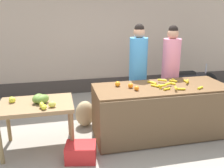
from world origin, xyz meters
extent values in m
plane|color=gray|center=(0.00, 0.00, 0.00)|extent=(24.00, 24.00, 0.00)
cube|color=tan|center=(0.00, 2.67, 1.65)|extent=(9.52, 0.20, 3.30)
cube|color=#3F3833|center=(0.00, 2.56, 0.18)|extent=(9.52, 0.04, 0.36)
cube|color=brown|center=(0.53, 0.00, 0.45)|extent=(2.27, 0.87, 0.89)
cube|color=brown|center=(0.53, -0.45, 0.45)|extent=(2.27, 0.03, 0.83)
cube|color=olive|center=(-1.52, 0.00, 0.73)|extent=(1.11, 0.76, 0.06)
cylinder|color=olive|center=(-2.02, -0.33, 0.35)|extent=(0.06, 0.06, 0.70)
cylinder|color=olive|center=(-1.01, -0.33, 0.35)|extent=(0.06, 0.06, 0.70)
cylinder|color=olive|center=(-2.02, 0.33, 0.35)|extent=(0.06, 0.06, 0.70)
cylinder|color=#946645|center=(-1.01, 0.33, 0.35)|extent=(0.06, 0.06, 0.70)
cylinder|color=gold|center=(1.04, 0.12, 0.91)|extent=(0.05, 0.13, 0.04)
cylinder|color=yellow|center=(0.53, -0.21, 0.91)|extent=(0.13, 0.07, 0.04)
cylinder|color=yellow|center=(0.43, 0.19, 0.91)|extent=(0.13, 0.15, 0.04)
cylinder|color=yellow|center=(0.74, 0.06, 0.91)|extent=(0.12, 0.11, 0.04)
cylinder|color=yellow|center=(0.87, 0.22, 0.91)|extent=(0.04, 0.13, 0.04)
cylinder|color=gold|center=(0.44, 0.14, 0.91)|extent=(0.07, 0.14, 0.04)
cylinder|color=gold|center=(0.75, -0.26, 0.91)|extent=(0.13, 0.07, 0.04)
cylinder|color=yellow|center=(1.08, -0.27, 0.91)|extent=(0.13, 0.09, 0.04)
cylinder|color=gold|center=(0.83, 0.19, 0.91)|extent=(0.13, 0.12, 0.04)
cylinder|color=yellow|center=(0.41, 0.00, 0.91)|extent=(0.11, 0.13, 0.04)
cylinder|color=yellow|center=(0.47, -0.07, 0.91)|extent=(0.07, 0.16, 0.04)
cylinder|color=gold|center=(0.62, 0.18, 0.94)|extent=(0.15, 0.12, 0.04)
cylinder|color=yellow|center=(0.49, -0.12, 0.94)|extent=(0.13, 0.06, 0.04)
cylinder|color=gold|center=(1.01, 0.03, 0.94)|extent=(0.12, 0.14, 0.04)
cylinder|color=yellow|center=(0.63, -0.04, 0.94)|extent=(0.15, 0.10, 0.04)
cylinder|color=gold|center=(0.65, -0.27, 0.94)|extent=(0.08, 0.13, 0.04)
sphere|color=orange|center=(-0.20, 0.15, 0.94)|extent=(0.09, 0.09, 0.09)
sphere|color=orange|center=(0.04, -0.12, 0.93)|extent=(0.08, 0.08, 0.08)
sphere|color=orange|center=(-0.01, 0.02, 0.93)|extent=(0.08, 0.08, 0.08)
ellipsoid|color=yellow|center=(-1.87, 0.10, 0.81)|extent=(0.12, 0.11, 0.09)
ellipsoid|color=yellow|center=(-1.42, -0.21, 0.81)|extent=(0.07, 0.11, 0.09)
ellipsoid|color=yellow|center=(-1.39, -0.28, 0.80)|extent=(0.09, 0.11, 0.07)
ellipsoid|color=#DAD742|center=(-1.88, 0.14, 0.81)|extent=(0.13, 0.13, 0.08)
ellipsoid|color=#D6D34C|center=(-1.27, -0.22, 0.81)|extent=(0.12, 0.09, 0.09)
ellipsoid|color=olive|center=(-1.48, 0.01, 0.83)|extent=(0.24, 0.26, 0.14)
ellipsoid|color=olive|center=(-1.41, -0.03, 0.83)|extent=(0.26, 0.25, 0.14)
cylinder|color=#33333D|center=(0.33, 0.68, 0.37)|extent=(0.29, 0.29, 0.73)
cylinder|color=#3F8CCC|center=(0.33, 0.68, 1.18)|extent=(0.34, 0.34, 0.90)
sphere|color=tan|center=(0.33, 0.68, 1.72)|extent=(0.21, 0.21, 0.21)
sphere|color=black|center=(0.33, 0.68, 1.79)|extent=(0.18, 0.18, 0.18)
cylinder|color=#33333D|center=(0.99, 0.65, 0.36)|extent=(0.29, 0.29, 0.72)
cylinder|color=pink|center=(0.99, 0.65, 1.16)|extent=(0.34, 0.34, 0.88)
sphere|color=tan|center=(0.99, 0.65, 1.69)|extent=(0.21, 0.21, 0.21)
sphere|color=black|center=(0.99, 0.65, 1.76)|extent=(0.18, 0.18, 0.18)
torus|color=black|center=(2.38, 1.47, 0.33)|extent=(0.65, 0.09, 0.65)
torus|color=black|center=(1.43, 1.47, 0.33)|extent=(0.65, 0.09, 0.65)
cube|color=black|center=(1.91, 1.47, 0.51)|extent=(0.80, 0.18, 0.28)
cube|color=black|center=(1.81, 1.47, 0.67)|extent=(0.44, 0.16, 0.08)
cylinder|color=gray|center=(2.33, 1.47, 0.68)|extent=(0.04, 0.04, 0.40)
cube|color=red|center=(-0.91, -0.49, 0.13)|extent=(0.49, 0.40, 0.26)
ellipsoid|color=tan|center=(-0.71, 0.61, 0.25)|extent=(0.40, 0.34, 0.49)
camera|label=1|loc=(-1.15, -3.66, 2.15)|focal=39.41mm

